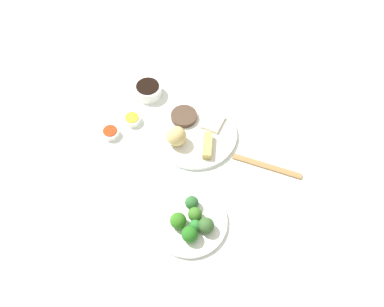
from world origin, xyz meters
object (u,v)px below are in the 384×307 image
at_px(sauce_ramekin_sweet_and_sour, 111,133).
at_px(chopsticks_pair, 267,166).
at_px(soy_sauce_bowl, 148,90).
at_px(sauce_ramekin_hot_mustard, 132,120).
at_px(broccoli_plate, 190,221).
at_px(main_plate, 195,134).

height_order(sauce_ramekin_sweet_and_sour, chopsticks_pair, sauce_ramekin_sweet_and_sour).
xyz_separation_m(soy_sauce_bowl, sauce_ramekin_hot_mustard, (-0.14, 0.03, -0.01)).
bearing_deg(soy_sauce_bowl, sauce_ramekin_hot_mustard, 169.21).
height_order(soy_sauce_bowl, chopsticks_pair, soy_sauce_bowl).
bearing_deg(broccoli_plate, sauce_ramekin_sweet_and_sour, 49.69).
relative_size(broccoli_plate, sauce_ramekin_hot_mustard, 3.86).
bearing_deg(sauce_ramekin_sweet_and_sour, main_plate, -80.79).
bearing_deg(main_plate, chopsticks_pair, -109.47).
height_order(main_plate, chopsticks_pair, main_plate).
relative_size(main_plate, soy_sauce_bowl, 2.80).
bearing_deg(soy_sauce_bowl, main_plate, -128.14).
relative_size(sauce_ramekin_hot_mustard, chopsticks_pair, 0.25).
bearing_deg(chopsticks_pair, main_plate, 70.53).
distance_m(soy_sauce_bowl, sauce_ramekin_hot_mustard, 0.14).
relative_size(main_plate, chopsticks_pair, 1.25).
distance_m(main_plate, sauce_ramekin_sweet_and_sour, 0.30).
distance_m(main_plate, broccoli_plate, 0.33).
relative_size(broccoli_plate, sauce_ramekin_sweet_and_sour, 3.86).
bearing_deg(soy_sauce_bowl, broccoli_plate, -153.74).
bearing_deg(soy_sauce_bowl, sauce_ramekin_sweet_and_sour, 157.41).
distance_m(sauce_ramekin_hot_mustard, chopsticks_pair, 0.50).
xyz_separation_m(broccoli_plate, soy_sauce_bowl, (0.49, 0.24, 0.01)).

